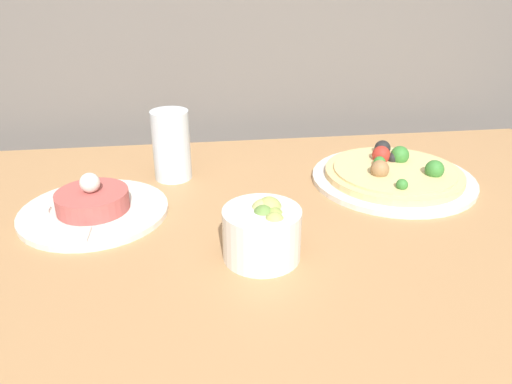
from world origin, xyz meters
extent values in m
cube|color=#AD7F51|center=(0.00, 0.40, 0.77)|extent=(1.30, 0.81, 0.03)
cylinder|color=#AD7F51|center=(-0.59, 0.75, 0.38)|extent=(0.06, 0.06, 0.75)
cylinder|color=#AD7F51|center=(0.59, 0.75, 0.38)|extent=(0.06, 0.06, 0.75)
cylinder|color=silver|center=(0.24, 0.54, 0.79)|extent=(0.30, 0.30, 0.01)
cylinder|color=#E5C17F|center=(0.24, 0.54, 0.80)|extent=(0.26, 0.26, 0.01)
cylinder|color=#E0C684|center=(0.24, 0.54, 0.81)|extent=(0.22, 0.22, 0.00)
sphere|color=#387F33|center=(0.27, 0.58, 0.82)|extent=(0.04, 0.04, 0.04)
sphere|color=#387F33|center=(0.30, 0.50, 0.82)|extent=(0.03, 0.03, 0.03)
sphere|color=#997047|center=(0.21, 0.52, 0.82)|extent=(0.03, 0.03, 0.03)
sphere|color=#B22D23|center=(0.23, 0.59, 0.82)|extent=(0.03, 0.03, 0.03)
sphere|color=#387F33|center=(0.22, 0.56, 0.82)|extent=(0.02, 0.02, 0.02)
sphere|color=black|center=(0.25, 0.58, 0.82)|extent=(0.02, 0.02, 0.02)
sphere|color=#387F33|center=(0.22, 0.46, 0.82)|extent=(0.02, 0.02, 0.02)
sphere|color=#997047|center=(0.21, 0.52, 0.82)|extent=(0.03, 0.03, 0.03)
sphere|color=black|center=(0.25, 0.62, 0.82)|extent=(0.03, 0.03, 0.03)
cylinder|color=silver|center=(-0.29, 0.48, 0.79)|extent=(0.24, 0.24, 0.01)
cylinder|color=#B2514C|center=(-0.29, 0.48, 0.81)|extent=(0.12, 0.12, 0.03)
sphere|color=silver|center=(-0.29, 0.48, 0.84)|extent=(0.03, 0.03, 0.03)
cube|color=white|center=(-0.20, 0.48, 0.80)|extent=(0.04, 0.02, 0.01)
cube|color=white|center=(-0.29, 0.57, 0.80)|extent=(0.02, 0.04, 0.01)
cube|color=white|center=(-0.38, 0.48, 0.80)|extent=(0.04, 0.02, 0.01)
cube|color=white|center=(-0.29, 0.39, 0.80)|extent=(0.02, 0.04, 0.01)
cylinder|color=white|center=(-0.04, 0.31, 0.82)|extent=(0.11, 0.11, 0.07)
sphere|color=#B7BC70|center=(-0.03, 0.32, 0.85)|extent=(0.03, 0.03, 0.03)
sphere|color=#8EA34C|center=(-0.02, 0.31, 0.85)|extent=(0.03, 0.03, 0.03)
sphere|color=#A3B25B|center=(-0.02, 0.29, 0.85)|extent=(0.03, 0.03, 0.03)
sphere|color=#668E42|center=(-0.04, 0.31, 0.85)|extent=(0.03, 0.03, 0.03)
sphere|color=#A3B25B|center=(-0.03, 0.33, 0.86)|extent=(0.04, 0.04, 0.04)
sphere|color=#B7BC70|center=(-0.04, 0.33, 0.85)|extent=(0.03, 0.03, 0.03)
cylinder|color=silver|center=(-0.17, 0.61, 0.85)|extent=(0.07, 0.07, 0.13)
camera|label=1|loc=(-0.12, -0.28, 1.17)|focal=35.00mm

